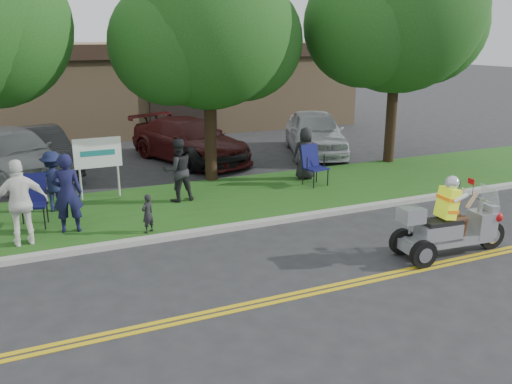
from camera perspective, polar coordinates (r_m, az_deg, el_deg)
name	(u,v)px	position (r m, az deg, el deg)	size (l,w,h in m)	color
ground	(316,277)	(10.33, 6.33, -8.92)	(120.00, 120.00, 0.00)	#28282B
centerline_near	(332,290)	(9.89, 8.05, -10.16)	(60.00, 0.10, 0.01)	gold
centerline_far	(328,286)	(10.01, 7.56, -9.80)	(60.00, 0.10, 0.01)	gold
curb	(251,224)	(12.82, -0.56, -3.43)	(60.00, 0.25, 0.12)	#A8A89E
grass_verge	(219,200)	(14.72, -3.92, -0.87)	(60.00, 4.00, 0.10)	#245115
commercial_building	(159,84)	(27.95, -10.14, 11.13)	(18.00, 8.20, 4.00)	#9E7F5B
tree_mid	(209,32)	(16.17, -4.93, 16.39)	(5.88, 4.80, 7.05)	#332114
tree_right	(399,14)	(19.19, 14.85, 17.67)	(6.86, 5.60, 8.07)	#332114
business_sign	(98,156)	(15.07, -16.31, 3.63)	(1.25, 0.06, 1.75)	silver
trike_scooter	(449,228)	(11.71, 19.63, -3.60)	(2.59, 0.89, 1.70)	black
lawn_chair_a	(32,197)	(13.49, -22.50, -0.49)	(0.74, 0.76, 1.20)	black
lawn_chair_b	(313,162)	(16.01, 5.98, 3.13)	(0.73, 0.75, 1.18)	black
spectator_adult_left	(67,193)	(12.69, -19.25, -0.10)	(0.66, 0.43, 1.80)	#141639
spectator_adult_mid	(178,170)	(14.42, -8.23, 2.30)	(0.82, 0.64, 1.68)	black
spectator_adult_right	(21,203)	(12.24, -23.50, -1.04)	(1.08, 0.45, 1.84)	white
spectator_chair_a	(53,181)	(14.39, -20.54, 1.07)	(0.98, 0.56, 1.52)	#171D41
spectator_chair_b	(306,153)	(16.60, 5.26, 4.08)	(0.78, 0.50, 1.59)	black
child_left	(148,213)	(12.29, -11.34, -2.23)	(0.32, 0.21, 0.89)	black
parked_car_far_left	(12,154)	(18.34, -24.28, 3.72)	(2.01, 5.00, 1.70)	#A3A5AA
parked_car_left	(39,151)	(19.11, -21.89, 4.08)	(1.55, 4.45, 1.47)	#2A2A2C
parked_car_mid	(200,145)	(19.28, -5.89, 4.92)	(2.05, 4.46, 1.24)	black
parked_car_right	(190,140)	(19.52, -7.01, 5.43)	(2.12, 5.21, 1.51)	#42100F
parked_car_far_right	(315,132)	(20.70, 6.24, 6.26)	(1.95, 4.84, 1.65)	#B2B5BA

